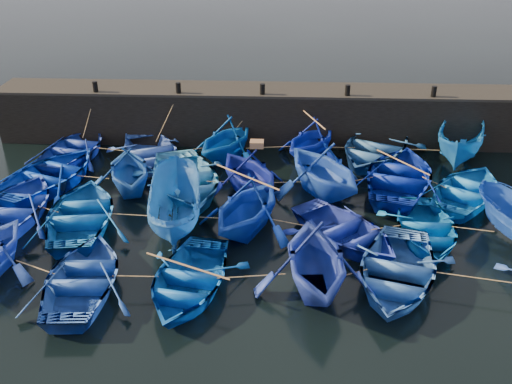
{
  "coord_description": "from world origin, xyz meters",
  "views": [
    {
      "loc": [
        0.94,
        -16.49,
        10.88
      ],
      "look_at": [
        0.0,
        3.2,
        0.7
      ],
      "focal_mm": 40.0,
      "sensor_mm": 36.0,
      "label": 1
    }
  ],
  "objects_px": {
    "boat_13": "(15,206)",
    "wooden_crate": "(257,144)",
    "boat_8": "(185,180)",
    "boat_0": "(75,148)"
  },
  "relations": [
    {
      "from": "boat_0",
      "to": "wooden_crate",
      "type": "xyz_separation_m",
      "value": [
        8.66,
        -3.3,
        1.75
      ]
    },
    {
      "from": "wooden_crate",
      "to": "boat_13",
      "type": "bearing_deg",
      "value": -165.0
    },
    {
      "from": "boat_13",
      "to": "wooden_crate",
      "type": "height_order",
      "value": "wooden_crate"
    },
    {
      "from": "boat_8",
      "to": "boat_13",
      "type": "bearing_deg",
      "value": -177.48
    },
    {
      "from": "boat_8",
      "to": "boat_13",
      "type": "height_order",
      "value": "boat_8"
    },
    {
      "from": "boat_8",
      "to": "wooden_crate",
      "type": "height_order",
      "value": "wooden_crate"
    },
    {
      "from": "boat_8",
      "to": "boat_13",
      "type": "xyz_separation_m",
      "value": [
        -6.07,
        -2.42,
        -0.06
      ]
    },
    {
      "from": "wooden_crate",
      "to": "boat_0",
      "type": "bearing_deg",
      "value": 159.13
    },
    {
      "from": "boat_8",
      "to": "wooden_crate",
      "type": "xyz_separation_m",
      "value": [
        2.96,
        -0.0,
        1.66
      ]
    },
    {
      "from": "boat_13",
      "to": "boat_0",
      "type": "bearing_deg",
      "value": -91.97
    }
  ]
}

